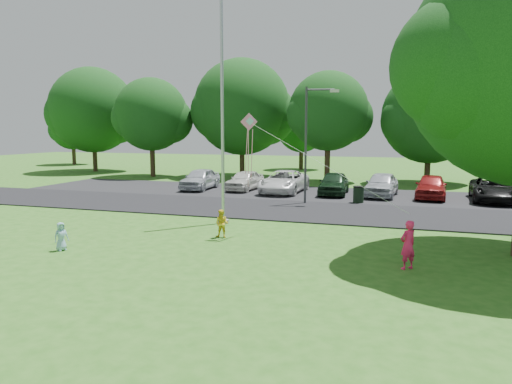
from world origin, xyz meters
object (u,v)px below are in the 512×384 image
(flagpole, at_px, (222,129))
(child_blue, at_px, (61,236))
(child_yellow, at_px, (222,224))
(kite, at_px, (252,134))
(trash_can, at_px, (358,195))
(woman, at_px, (408,245))
(street_lamp, at_px, (311,134))

(flagpole, height_order, child_blue, flagpole)
(child_yellow, relative_size, kite, 0.18)
(trash_can, height_order, woman, woman)
(child_yellow, xyz_separation_m, kite, (1.03, 0.52, 3.40))
(child_blue, distance_m, kite, 7.65)
(child_yellow, relative_size, child_blue, 1.11)
(flagpole, xyz_separation_m, kite, (2.00, -2.10, -0.22))
(street_lamp, relative_size, trash_can, 6.51)
(woman, xyz_separation_m, kite, (-5.69, 2.63, 3.21))
(street_lamp, relative_size, kite, 1.05)
(kite, bearing_deg, flagpole, 127.30)
(trash_can, bearing_deg, woman, -78.67)
(woman, xyz_separation_m, child_blue, (-11.28, -1.29, -0.24))
(child_blue, xyz_separation_m, kite, (5.59, 3.92, 3.46))
(trash_can, bearing_deg, flagpole, -125.50)
(kite, bearing_deg, child_yellow, -159.69)
(flagpole, bearing_deg, street_lamp, 67.63)
(trash_can, xyz_separation_m, woman, (2.42, -12.10, 0.24))
(street_lamp, distance_m, kite, 8.58)
(street_lamp, relative_size, child_blue, 6.56)
(street_lamp, distance_m, trash_can, 4.37)
(street_lamp, height_order, woman, street_lamp)
(street_lamp, xyz_separation_m, trash_can, (2.61, 0.92, -3.38))
(child_yellow, distance_m, kite, 3.59)
(trash_can, relative_size, kite, 0.16)
(kite, bearing_deg, trash_can, 64.63)
(flagpole, bearing_deg, child_blue, -120.86)
(trash_can, height_order, kite, kite)
(street_lamp, bearing_deg, child_yellow, -111.54)
(flagpole, distance_m, street_lamp, 6.99)
(street_lamp, xyz_separation_m, child_yellow, (-1.69, -9.07, -3.33))
(street_lamp, height_order, child_yellow, street_lamp)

